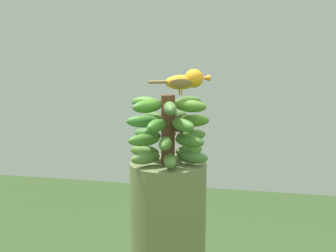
# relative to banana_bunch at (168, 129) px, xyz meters

# --- Properties ---
(banana_bunch) EXTENTS (0.30, 0.30, 0.24)m
(banana_bunch) POSITION_rel_banana_bunch_xyz_m (0.00, 0.00, 0.00)
(banana_bunch) COLOR brown
(banana_bunch) RESTS_ON banana_tree
(perched_bird) EXTENTS (0.11, 0.21, 0.09)m
(perched_bird) POSITION_rel_banana_bunch_xyz_m (0.02, -0.06, 0.17)
(perched_bird) COLOR #C68933
(perched_bird) RESTS_ON banana_bunch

